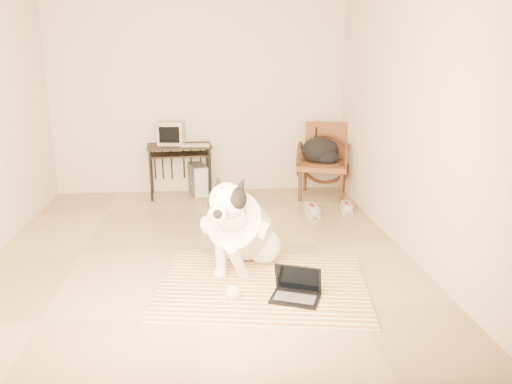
{
  "coord_description": "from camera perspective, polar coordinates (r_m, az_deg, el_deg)",
  "views": [
    {
      "loc": [
        0.08,
        -4.7,
        1.88
      ],
      "look_at": [
        0.5,
        -0.51,
        0.72
      ],
      "focal_mm": 35.0,
      "sensor_mm": 36.0,
      "label": 1
    }
  ],
  "objects": [
    {
      "name": "floor",
      "position": [
        5.07,
        -6.25,
        -6.46
      ],
      "size": [
        4.5,
        4.5,
        0.0
      ],
      "primitive_type": "plane",
      "color": "tan",
      "rests_on": "ground"
    },
    {
      "name": "wall_back",
      "position": [
        6.97,
        -6.49,
        10.98
      ],
      "size": [
        4.5,
        0.0,
        4.5
      ],
      "primitive_type": "plane",
      "rotation": [
        1.57,
        0.0,
        0.0
      ],
      "color": "beige",
      "rests_on": "floor"
    },
    {
      "name": "wall_front",
      "position": [
        2.51,
        -7.37,
        3.06
      ],
      "size": [
        4.5,
        0.0,
        4.5
      ],
      "primitive_type": "plane",
      "rotation": [
        -1.57,
        0.0,
        0.0
      ],
      "color": "beige",
      "rests_on": "floor"
    },
    {
      "name": "wall_right",
      "position": [
        5.11,
        16.6,
        8.84
      ],
      "size": [
        0.0,
        4.5,
        4.5
      ],
      "primitive_type": "plane",
      "rotation": [
        1.57,
        0.0,
        -1.57
      ],
      "color": "beige",
      "rests_on": "floor"
    },
    {
      "name": "rug",
      "position": [
        4.25,
        0.81,
        -10.69
      ],
      "size": [
        1.91,
        1.58,
        0.02
      ],
      "color": "orange",
      "rests_on": "floor"
    },
    {
      "name": "dog",
      "position": [
        4.44,
        -1.78,
        -4.3
      ],
      "size": [
        0.73,
        1.31,
        0.96
      ],
      "color": "white",
      "rests_on": "rug"
    },
    {
      "name": "laptop",
      "position": [
        4.03,
        4.63,
        -11.1
      ],
      "size": [
        0.45,
        0.39,
        0.26
      ],
      "color": "black",
      "rests_on": "rug"
    },
    {
      "name": "computer_desk",
      "position": [
        6.8,
        -8.74,
        4.5
      ],
      "size": [
        0.89,
        0.54,
        0.71
      ],
      "color": "black",
      "rests_on": "floor"
    },
    {
      "name": "crt_monitor",
      "position": [
        6.85,
        -9.67,
        6.66
      ],
      "size": [
        0.37,
        0.36,
        0.3
      ],
      "color": "tan",
      "rests_on": "computer_desk"
    },
    {
      "name": "desk_keyboard",
      "position": [
        6.67,
        -6.96,
        5.33
      ],
      "size": [
        0.38,
        0.15,
        0.02
      ],
      "primitive_type": "cube",
      "rotation": [
        0.0,
        0.0,
        -0.03
      ],
      "color": "tan",
      "rests_on": "computer_desk"
    },
    {
      "name": "pc_tower",
      "position": [
        6.93,
        -6.64,
        1.42
      ],
      "size": [
        0.28,
        0.48,
        0.43
      ],
      "color": "#525255",
      "rests_on": "floor"
    },
    {
      "name": "rattan_chair",
      "position": [
        6.84,
        7.71,
        3.61
      ],
      "size": [
        0.81,
        0.8,
        0.98
      ],
      "color": "brown",
      "rests_on": "floor"
    },
    {
      "name": "backpack",
      "position": [
        6.73,
        7.46,
        4.55
      ],
      "size": [
        0.5,
        0.44,
        0.37
      ],
      "color": "black",
      "rests_on": "rattan_chair"
    },
    {
      "name": "sneaker_left",
      "position": [
        6.11,
        6.44,
        -2.1
      ],
      "size": [
        0.14,
        0.33,
        0.11
      ],
      "color": "white",
      "rests_on": "floor"
    },
    {
      "name": "sneaker_right",
      "position": [
        6.29,
        10.31,
        -1.77
      ],
      "size": [
        0.15,
        0.3,
        0.1
      ],
      "color": "white",
      "rests_on": "floor"
    }
  ]
}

